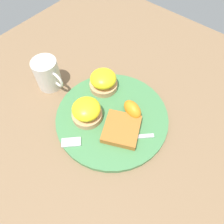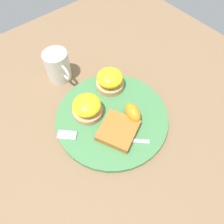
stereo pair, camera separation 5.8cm
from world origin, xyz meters
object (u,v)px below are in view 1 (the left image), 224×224
(cup, at_px, (48,74))
(sandwich_benedict_right, at_px, (87,111))
(sandwich_benedict_left, at_px, (103,81))
(hashbrown_patty, at_px, (122,129))
(fork, at_px, (102,140))
(orange_wedge, at_px, (132,109))

(cup, bearing_deg, sandwich_benedict_right, -6.40)
(sandwich_benedict_left, bearing_deg, cup, -147.97)
(hashbrown_patty, relative_size, fork, 0.52)
(hashbrown_patty, bearing_deg, sandwich_benedict_right, -165.69)
(sandwich_benedict_left, distance_m, fork, 0.18)
(sandwich_benedict_right, xyz_separation_m, orange_wedge, (0.09, 0.09, -0.01))
(fork, bearing_deg, orange_wedge, 84.50)
(hashbrown_patty, bearing_deg, cup, -178.85)
(sandwich_benedict_right, relative_size, fork, 0.46)
(sandwich_benedict_right, height_order, orange_wedge, sandwich_benedict_right)
(sandwich_benedict_left, bearing_deg, fork, -50.64)
(sandwich_benedict_left, height_order, cup, cup)
(cup, bearing_deg, orange_wedge, 14.10)
(sandwich_benedict_left, distance_m, orange_wedge, 0.12)
(sandwich_benedict_right, distance_m, orange_wedge, 0.12)
(hashbrown_patty, height_order, orange_wedge, orange_wedge)
(orange_wedge, bearing_deg, fork, -95.50)
(hashbrown_patty, distance_m, cup, 0.27)
(orange_wedge, bearing_deg, sandwich_benedict_left, 169.89)
(hashbrown_patty, xyz_separation_m, cup, (-0.27, -0.01, 0.02))
(sandwich_benedict_right, height_order, hashbrown_patty, sandwich_benedict_right)
(sandwich_benedict_right, relative_size, orange_wedge, 1.37)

